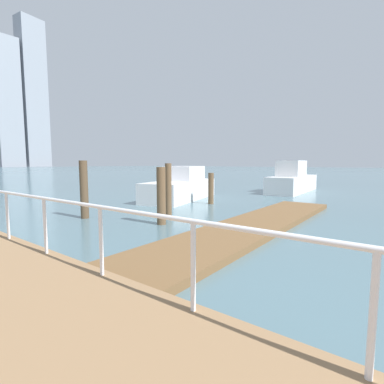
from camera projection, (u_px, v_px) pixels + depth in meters
ground_plane at (47, 214)px, 11.78m from camera, size 300.00×300.00×0.00m
floating_dock at (251, 227)px, 8.97m from camera, size 12.03×2.00×0.18m
boardwalk_railing at (267, 254)px, 2.67m from camera, size 0.06×26.07×1.08m
dock_piling_0 at (161, 196)px, 9.61m from camera, size 0.31×0.31×1.97m
dock_piling_1 at (168, 190)px, 10.98m from camera, size 0.25×0.25×2.09m
dock_piling_2 at (211, 188)px, 14.51m from camera, size 0.28×0.28×1.60m
dock_piling_3 at (84, 190)px, 10.69m from camera, size 0.30×0.30×2.20m
moored_boat_0 at (292, 181)px, 20.47m from camera, size 6.59×2.12×2.28m
moored_boat_2 at (181, 187)px, 16.41m from camera, size 6.26×3.46×1.92m
skyline_tower_6 at (8, 103)px, 149.58m from camera, size 12.17×8.68×67.43m
skyline_tower_7 at (33, 94)px, 160.66m from camera, size 14.00×9.63×81.96m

